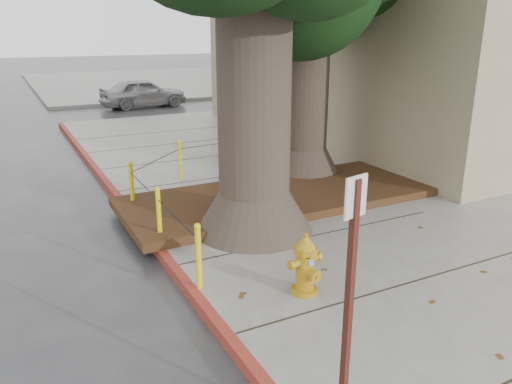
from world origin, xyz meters
TOP-DOWN VIEW (x-y plane):
  - ground at (0.00, 0.00)m, footprint 140.00×140.00m
  - sidewalk_main at (6.00, 2.50)m, footprint 16.00×26.00m
  - sidewalk_far at (6.00, 30.00)m, footprint 16.00×20.00m
  - curb_red at (-2.00, 2.50)m, footprint 0.14×26.00m
  - planter_bed at (0.90, 3.90)m, footprint 6.40×2.60m
  - building_side_white at (16.00, 26.00)m, footprint 10.00×10.00m
  - bollard_ring at (-0.87, 4.38)m, footprint 3.79×5.39m
  - fire_hydrant at (-0.70, 0.44)m, footprint 0.45×0.41m
  - signpost at (-1.74, -1.76)m, footprint 0.23×0.07m
  - car_silver at (2.14, 18.95)m, footprint 4.06×1.89m
  - car_red at (8.33, 17.38)m, footprint 3.45×1.52m

SIDE VIEW (x-z plane):
  - ground at x=0.00m, z-range 0.00..0.00m
  - sidewalk_main at x=6.00m, z-range 0.00..0.15m
  - sidewalk_far at x=6.00m, z-range 0.00..0.15m
  - curb_red at x=-2.00m, z-range -0.01..0.15m
  - planter_bed at x=0.90m, z-range 0.15..0.31m
  - car_red at x=8.33m, z-range 0.00..1.10m
  - fire_hydrant at x=-0.70m, z-range 0.14..0.99m
  - bollard_ring at x=-0.87m, z-range 0.19..1.14m
  - car_silver at x=2.14m, z-range 0.00..1.35m
  - signpost at x=-1.74m, z-range 0.30..2.63m
  - building_side_white at x=16.00m, z-range 0.00..9.00m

